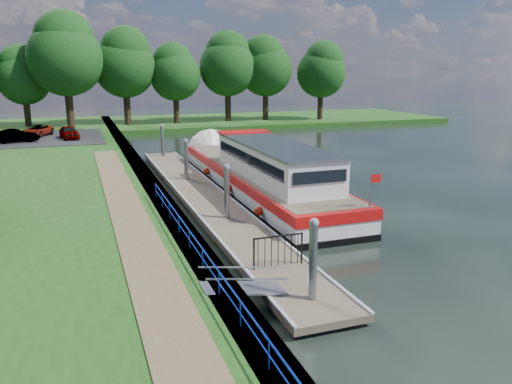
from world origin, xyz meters
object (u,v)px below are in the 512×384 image
object	(u,v)px
car_b	(16,136)
car_d	(37,131)
pontoon	(204,199)
barge	(255,173)
car_a	(69,132)

from	to	relation	value
car_b	car_d	size ratio (longest dim) A/B	0.92
pontoon	barge	size ratio (longest dim) A/B	1.42
car_b	car_d	bearing A→B (deg)	-34.41
barge	car_d	world-z (taller)	barge
pontoon	car_a	size ratio (longest dim) A/B	8.59
pontoon	barge	xyz separation A→B (m)	(3.60, 1.65, 0.90)
car_a	car_b	distance (m)	4.51
barge	car_a	size ratio (longest dim) A/B	6.06
car_a	car_d	size ratio (longest dim) A/B	0.89
pontoon	barge	bearing A→B (deg)	24.66
car_a	car_b	size ratio (longest dim) A/B	0.97
barge	car_d	size ratio (longest dim) A/B	5.42
car_b	car_d	distance (m)	4.23
barge	car_b	bearing A→B (deg)	125.75
barge	car_a	xyz separation A→B (m)	(-10.61, 21.88, 0.34)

